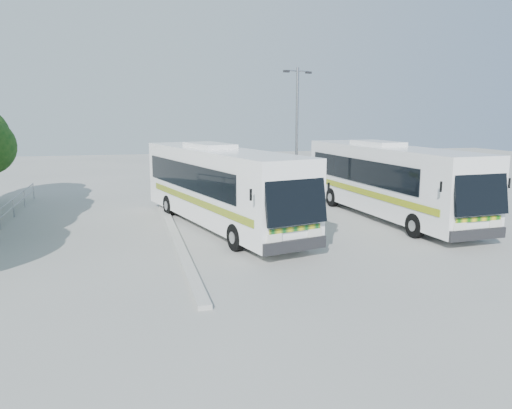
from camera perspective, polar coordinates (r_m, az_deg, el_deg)
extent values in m
plane|color=#A5A59F|center=(19.97, -1.93, -5.06)|extent=(100.00, 100.00, 0.00)
cube|color=#B2B2AD|center=(21.52, -9.11, -3.85)|extent=(0.40, 16.00, 0.15)
cylinder|color=gray|center=(33.64, -24.36, 1.19)|extent=(0.06, 0.06, 1.00)
cube|color=white|center=(23.52, -4.24, 2.32)|extent=(5.81, 13.28, 3.31)
cube|color=black|center=(17.78, 4.53, 1.06)|extent=(2.54, 1.09, 2.10)
cube|color=black|center=(23.53, -7.97, 3.25)|extent=(2.60, 10.10, 1.19)
cube|color=black|center=(24.64, -1.97, 3.65)|extent=(2.60, 10.10, 1.19)
cube|color=#0B4F1A|center=(22.78, -7.05, 0.42)|extent=(2.79, 10.94, 0.30)
cylinder|color=black|center=(19.53, -2.29, -3.76)|extent=(0.58, 1.13, 1.08)
cylinder|color=black|center=(20.70, 3.80, -2.97)|extent=(0.58, 1.13, 1.08)
cylinder|color=black|center=(26.70, -9.89, -0.10)|extent=(0.58, 1.13, 1.08)
cylinder|color=black|center=(27.57, -5.07, 0.34)|extent=(0.58, 1.13, 1.08)
cube|color=white|center=(26.48, 14.78, 2.88)|extent=(3.48, 13.10, 3.29)
cube|color=black|center=(21.31, 24.30, 1.68)|extent=(2.51, 0.64, 2.10)
cube|color=black|center=(26.28, 11.53, 3.85)|extent=(0.69, 10.35, 1.19)
cube|color=black|center=(27.73, 16.48, 3.96)|extent=(0.69, 10.35, 1.19)
cube|color=#0E640E|center=(25.57, 12.51, 1.32)|extent=(0.72, 11.21, 0.30)
cylinder|color=black|center=(22.62, 17.75, -2.31)|extent=(0.39, 1.10, 1.08)
cylinder|color=black|center=(24.11, 22.47, -1.85)|extent=(0.39, 1.10, 1.08)
cylinder|color=black|center=(29.24, 8.75, 0.83)|extent=(0.39, 1.10, 1.08)
cylinder|color=black|center=(30.41, 12.86, 1.05)|extent=(0.39, 1.10, 1.08)
cylinder|color=gray|center=(28.94, 4.67, 7.57)|extent=(0.20, 0.20, 7.86)
cylinder|color=gray|center=(29.01, 4.78, 14.96)|extent=(1.51, 0.58, 0.08)
cube|color=black|center=(28.53, 3.49, 14.96)|extent=(0.38, 0.28, 0.12)
cube|color=black|center=(29.49, 6.03, 14.77)|extent=(0.38, 0.28, 0.12)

